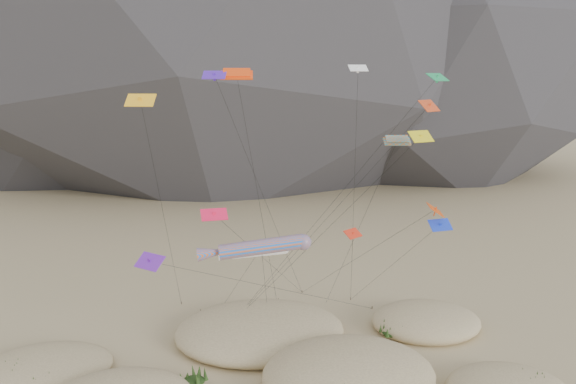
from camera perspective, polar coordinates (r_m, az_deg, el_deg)
name	(u,v)px	position (r m, az deg, el deg)	size (l,w,h in m)	color
kite_stakes	(276,305)	(63.63, -1.23, -11.41)	(20.78, 7.40, 0.30)	#3F2D1E
rainbow_tube_kite	(257,247)	(45.22, -3.12, -5.64)	(9.22, 14.35, 12.65)	orange
white_tube_kite	(255,253)	(47.16, -3.34, -6.19)	(5.92, 14.38, 11.22)	white
orange_parafoil	(237,77)	(49.13, -5.18, 11.54)	(6.36, 10.18, 25.79)	#EC3D0C
multi_parafoil	(396,144)	(47.22, 10.89, 4.84)	(3.30, 15.06, 20.34)	orange
delta_kites	(322,163)	(49.01, 3.45, 2.99)	(29.71, 20.56, 26.11)	purple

